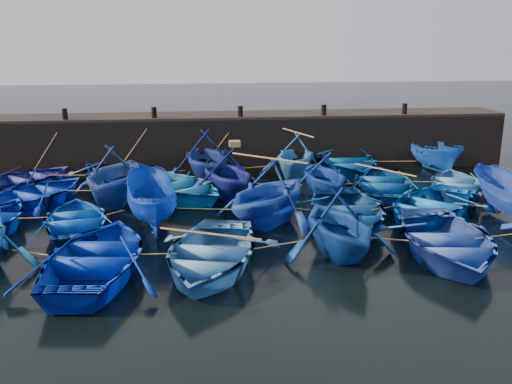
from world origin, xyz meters
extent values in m
plane|color=black|center=(0.00, 0.00, 0.00)|extent=(120.00, 120.00, 0.00)
cube|color=black|center=(0.00, 10.50, 1.25)|extent=(26.00, 2.50, 2.50)
cube|color=black|center=(0.00, 10.50, 2.56)|extent=(26.00, 2.50, 0.12)
cylinder|color=black|center=(-8.00, 9.60, 2.87)|extent=(0.24, 0.24, 0.50)
cylinder|color=black|center=(-4.00, 9.60, 2.87)|extent=(0.24, 0.24, 0.50)
cylinder|color=black|center=(0.00, 9.60, 2.87)|extent=(0.24, 0.24, 0.50)
cylinder|color=black|center=(4.00, 9.60, 2.87)|extent=(0.24, 0.24, 0.50)
cylinder|color=black|center=(8.00, 9.60, 2.87)|extent=(0.24, 0.24, 0.50)
imported|color=navy|center=(-9.32, 7.39, 0.45)|extent=(5.18, 5.33, 0.90)
imported|color=#1F3998|center=(-5.59, 7.20, 0.58)|extent=(5.59, 6.59, 1.16)
imported|color=navy|center=(-1.72, 7.61, 1.18)|extent=(4.31, 4.86, 2.36)
imported|color=blue|center=(2.40, 8.11, 1.02)|extent=(4.51, 4.82, 2.05)
imported|color=navy|center=(4.87, 8.52, 0.60)|extent=(4.18, 5.80, 1.20)
imported|color=#0B40A6|center=(9.12, 8.28, 0.80)|extent=(1.89, 4.25, 1.60)
imported|color=#021FA6|center=(-8.28, 4.78, 0.48)|extent=(5.30, 5.66, 0.96)
imported|color=navy|center=(-5.30, 4.67, 1.19)|extent=(4.63, 5.13, 2.38)
imported|color=blue|center=(-2.98, 5.01, 0.54)|extent=(6.09, 6.35, 1.07)
imported|color=navy|center=(-0.93, 5.08, 1.04)|extent=(4.42, 4.78, 2.08)
imported|color=navy|center=(2.90, 4.54, 0.97)|extent=(3.48, 3.94, 1.94)
imported|color=navy|center=(5.38, 4.60, 0.52)|extent=(4.68, 5.74, 1.04)
imported|color=blue|center=(8.43, 4.45, 0.46)|extent=(4.36, 5.15, 0.91)
imported|color=#063EAB|center=(-6.20, 1.42, 0.46)|extent=(3.87, 4.88, 0.91)
imported|color=#062DA2|center=(-3.80, 1.96, 0.85)|extent=(2.27, 4.57, 1.69)
imported|color=#173AAF|center=(0.24, 1.53, 1.15)|extent=(5.71, 5.79, 2.31)
imported|color=navy|center=(2.86, 1.01, 0.55)|extent=(4.22, 5.60, 1.10)
imported|color=blue|center=(6.01, 1.45, 0.54)|extent=(6.26, 6.26, 1.07)
imported|color=#001E99|center=(-4.96, -2.21, 0.55)|extent=(4.41, 5.73, 1.10)
imported|color=#3169B8|center=(-1.92, -2.29, 0.53)|extent=(4.79, 5.85, 1.06)
imported|color=navy|center=(1.88, -1.64, 1.03)|extent=(3.94, 4.38, 2.06)
imported|color=#21409D|center=(5.00, -2.12, 0.56)|extent=(4.54, 5.85, 1.12)
cube|color=olive|center=(-0.63, 5.08, 2.19)|extent=(0.43, 0.44, 0.22)
cylinder|color=tan|center=(-7.45, 7.30, 0.55)|extent=(1.93, 0.22, 0.04)
cylinder|color=tan|center=(-3.66, 7.41, 0.55)|extent=(2.08, 0.44, 0.04)
cylinder|color=tan|center=(0.34, 7.86, 0.55)|extent=(2.33, 0.54, 0.04)
cylinder|color=tan|center=(3.63, 8.32, 0.55)|extent=(0.69, 0.44, 0.04)
cylinder|color=tan|center=(6.99, 8.40, 0.55)|extent=(2.45, 0.28, 0.04)
cylinder|color=tan|center=(-6.79, 4.72, 0.55)|extent=(1.19, 0.14, 0.04)
cylinder|color=tan|center=(-4.14, 4.84, 0.55)|extent=(0.53, 0.37, 0.04)
cylinder|color=tan|center=(-1.96, 5.04, 0.55)|extent=(0.26, 0.10, 0.04)
cylinder|color=tan|center=(0.98, 4.81, 0.55)|extent=(2.04, 0.57, 0.04)
cylinder|color=tan|center=(4.14, 4.57, 0.55)|extent=(0.69, 0.10, 0.04)
cylinder|color=tan|center=(6.91, 4.52, 0.55)|extent=(1.26, 0.19, 0.04)
cylinder|color=tan|center=(-7.67, 1.42, 0.55)|extent=(1.15, 0.05, 0.04)
cylinder|color=tan|center=(-5.00, 1.69, 0.55)|extent=(0.63, 0.57, 0.04)
cylinder|color=tan|center=(-1.78, 1.74, 0.55)|extent=(2.25, 0.46, 0.04)
cylinder|color=tan|center=(1.55, 1.27, 0.55)|extent=(0.84, 0.56, 0.04)
cylinder|color=tan|center=(4.43, 1.23, 0.55)|extent=(1.36, 0.48, 0.04)
cylinder|color=tan|center=(7.40, 1.17, 0.55)|extent=(1.00, 0.59, 0.04)
cylinder|color=tan|center=(-6.63, -1.85, 0.55)|extent=(1.57, 0.76, 0.04)
cylinder|color=tan|center=(-3.44, -2.25, 0.55)|extent=(1.23, 0.11, 0.04)
cylinder|color=tan|center=(-0.02, -1.96, 0.55)|extent=(2.01, 0.68, 0.04)
cylinder|color=tan|center=(3.44, -1.88, 0.55)|extent=(1.33, 0.51, 0.04)
cylinder|color=tan|center=(7.11, -1.87, 0.55)|extent=(2.43, 0.53, 0.04)
cylinder|color=tan|center=(-8.66, 9.05, 1.58)|extent=(1.36, 0.95, 2.09)
cylinder|color=tan|center=(-4.80, 8.95, 1.58)|extent=(1.63, 1.14, 2.09)
cylinder|color=tan|center=(-0.86, 9.16, 1.58)|extent=(1.76, 0.73, 2.09)
cylinder|color=tan|center=(3.20, 9.41, 1.58)|extent=(1.63, 0.22, 2.09)
cylinder|color=tan|center=(4.44, 9.61, 1.58)|extent=(0.91, 0.27, 2.08)
cylinder|color=tan|center=(8.56, 9.49, 1.58)|extent=(1.15, 0.06, 2.09)
cylinder|color=#99724C|center=(2.40, 8.11, 2.08)|extent=(1.08, 2.84, 0.06)
cylinder|color=#99724C|center=(5.38, 4.60, 1.07)|extent=(1.77, 2.49, 0.06)
cylinder|color=#99724C|center=(0.24, 1.53, 2.34)|extent=(2.34, 1.97, 0.06)
cylinder|color=#99724C|center=(-1.92, -2.29, 1.09)|extent=(2.74, 1.32, 0.06)
camera|label=1|loc=(-2.34, -17.07, 6.38)|focal=40.00mm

